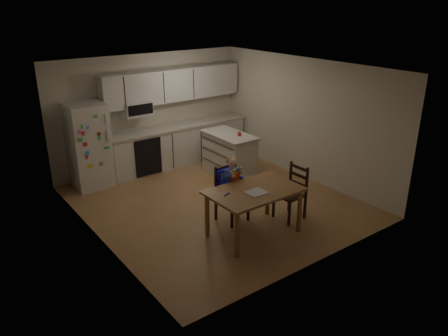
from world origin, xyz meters
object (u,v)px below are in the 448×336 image
chair_booster (230,182)px  dining_table (254,196)px  kitchen_island (229,154)px  red_cup (239,134)px  chair_side (294,188)px  refrigerator (89,146)px

chair_booster → dining_table: bearing=-96.5°
kitchen_island → red_cup: bearing=-72.9°
dining_table → chair_side: size_ratio=1.53×
red_cup → chair_side: (-0.34, -1.95, -0.43)m
dining_table → chair_side: 0.96m
kitchen_island → dining_table: bearing=-118.3°
refrigerator → chair_side: (2.32, -3.42, -0.31)m
chair_booster → chair_side: bearing=-37.8°
refrigerator → dining_table: bearing=-68.4°
refrigerator → kitchen_island: size_ratio=1.35×
kitchen_island → dining_table: (-1.21, -2.25, 0.21)m
kitchen_island → chair_side: chair_side is taller
kitchen_island → red_cup: (0.08, -0.24, 0.50)m
red_cup → dining_table: size_ratio=0.06×
chair_side → kitchen_island: bearing=172.3°
refrigerator → chair_side: size_ratio=1.79×
dining_table → chair_booster: bearing=90.6°
refrigerator → red_cup: refrigerator is taller
kitchen_island → chair_booster: (-1.22, -1.63, 0.23)m
kitchen_island → chair_side: (-0.26, -2.20, 0.07)m
red_cup → dining_table: (-1.28, -2.00, -0.30)m
refrigerator → chair_side: bearing=-55.9°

